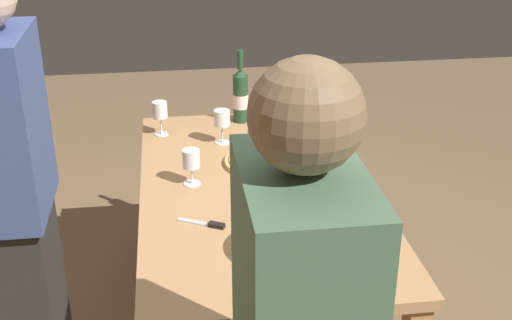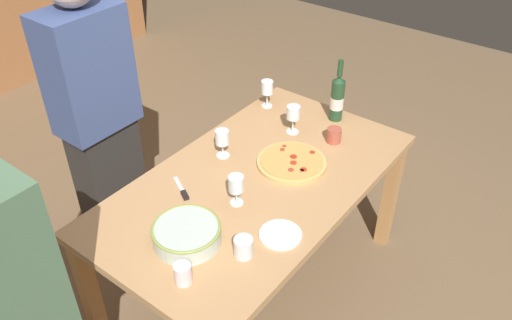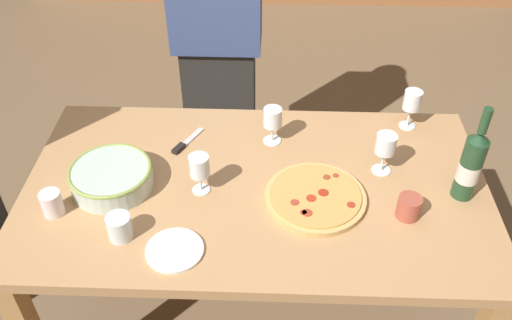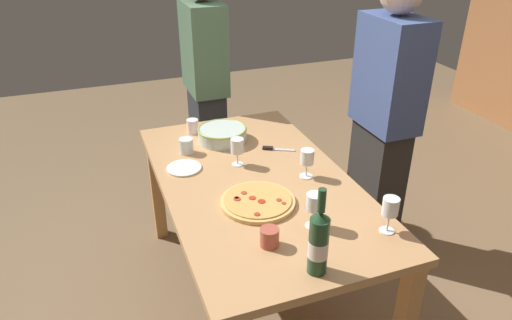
# 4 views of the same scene
# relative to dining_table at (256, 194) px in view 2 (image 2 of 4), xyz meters

# --- Properties ---
(ground_plane) EXTENTS (8.00, 8.00, 0.00)m
(ground_plane) POSITION_rel_dining_table_xyz_m (0.00, 0.00, -0.66)
(ground_plane) COLOR brown
(dining_table) EXTENTS (1.60, 0.90, 0.75)m
(dining_table) POSITION_rel_dining_table_xyz_m (0.00, 0.00, 0.00)
(dining_table) COLOR tan
(dining_table) RESTS_ON ground
(pizza) EXTENTS (0.34, 0.34, 0.03)m
(pizza) POSITION_rel_dining_table_xyz_m (0.20, -0.07, 0.11)
(pizza) COLOR tan
(pizza) RESTS_ON dining_table
(serving_bowl) EXTENTS (0.28, 0.28, 0.08)m
(serving_bowl) POSITION_rel_dining_table_xyz_m (-0.49, -0.02, 0.14)
(serving_bowl) COLOR silver
(serving_bowl) RESTS_ON dining_table
(wine_bottle) EXTENTS (0.07, 0.07, 0.35)m
(wine_bottle) POSITION_rel_dining_table_xyz_m (0.70, -0.02, 0.23)
(wine_bottle) COLOR #214327
(wine_bottle) RESTS_ON dining_table
(wine_glass_near_pizza) EXTENTS (0.07, 0.07, 0.15)m
(wine_glass_near_pizza) POSITION_rel_dining_table_xyz_m (-0.19, -0.03, 0.20)
(wine_glass_near_pizza) COLOR white
(wine_glass_near_pizza) RESTS_ON dining_table
(wine_glass_by_bottle) EXTENTS (0.07, 0.07, 0.16)m
(wine_glass_by_bottle) POSITION_rel_dining_table_xyz_m (0.58, 0.36, 0.21)
(wine_glass_by_bottle) COLOR white
(wine_glass_by_bottle) RESTS_ON dining_table
(wine_glass_far_left) EXTENTS (0.07, 0.07, 0.15)m
(wine_glass_far_left) POSITION_rel_dining_table_xyz_m (0.05, 0.25, 0.20)
(wine_glass_far_left) COLOR white
(wine_glass_far_left) RESTS_ON dining_table
(wine_glass_far_right) EXTENTS (0.07, 0.07, 0.16)m
(wine_glass_far_right) POSITION_rel_dining_table_xyz_m (0.44, 0.09, 0.21)
(wine_glass_far_right) COLOR white
(wine_glass_far_right) RESTS_ON dining_table
(cup_amber) EXTENTS (0.07, 0.07, 0.09)m
(cup_amber) POSITION_rel_dining_table_xyz_m (-0.65, -0.16, 0.14)
(cup_amber) COLOR white
(cup_amber) RESTS_ON dining_table
(cup_ceramic) EXTENTS (0.08, 0.08, 0.08)m
(cup_ceramic) POSITION_rel_dining_table_xyz_m (0.50, -0.13, 0.13)
(cup_ceramic) COLOR #AF503D
(cup_ceramic) RESTS_ON dining_table
(cup_spare) EXTENTS (0.08, 0.08, 0.08)m
(cup_spare) POSITION_rel_dining_table_xyz_m (-0.41, -0.25, 0.13)
(cup_spare) COLOR white
(cup_spare) RESTS_ON dining_table
(side_plate) EXTENTS (0.18, 0.18, 0.01)m
(side_plate) POSITION_rel_dining_table_xyz_m (-0.24, -0.31, 0.10)
(side_plate) COLOR white
(side_plate) RESTS_ON dining_table
(pizza_knife) EXTENTS (0.10, 0.17, 0.02)m
(pizza_knife) POSITION_rel_dining_table_xyz_m (-0.28, 0.21, 0.10)
(pizza_knife) COLOR silver
(pizza_knife) RESTS_ON dining_table
(person_guest_left) EXTENTS (0.40, 0.24, 1.67)m
(person_guest_left) POSITION_rel_dining_table_xyz_m (-0.21, 0.86, 0.19)
(person_guest_left) COLOR #2C2927
(person_guest_left) RESTS_ON ground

